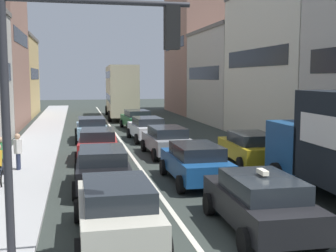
{
  "coord_description": "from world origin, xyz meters",
  "views": [
    {
      "loc": [
        -4.43,
        -8.6,
        3.99
      ],
      "look_at": [
        0.0,
        12.0,
        1.6
      ],
      "focal_mm": 46.05,
      "sensor_mm": 36.0,
      "label": 1
    }
  ],
  "objects_px": {
    "hatchback_centre_lane_third": "(167,140)",
    "sedan_left_lane_fourth": "(91,128)",
    "bus_mid_queue_primary": "(121,89)",
    "pedestrian_near_kerb": "(2,155)",
    "sedan_right_lane_behind_truck": "(250,147)",
    "pedestrian_mid_sidewalk": "(18,150)",
    "sedan_left_lane_front": "(117,208)",
    "sedan_left_lane_third": "(98,143)",
    "traffic_light_pole": "(74,86)",
    "sedan_centre_lane_second": "(195,162)",
    "taxi_centre_lane_front": "(260,201)",
    "wagon_left_lane_second": "(102,167)",
    "sedan_centre_lane_fifth": "(137,119)",
    "coupe_centre_lane_fourth": "(147,128)"
  },
  "relations": [
    {
      "from": "sedan_left_lane_front",
      "to": "sedan_centre_lane_fifth",
      "type": "distance_m",
      "value": 22.75
    },
    {
      "from": "coupe_centre_lane_fourth",
      "to": "sedan_right_lane_behind_truck",
      "type": "xyz_separation_m",
      "value": [
        3.37,
        -8.46,
        0.0
      ]
    },
    {
      "from": "sedan_centre_lane_second",
      "to": "sedan_left_lane_third",
      "type": "bearing_deg",
      "value": 31.27
    },
    {
      "from": "traffic_light_pole",
      "to": "bus_mid_queue_primary",
      "type": "xyz_separation_m",
      "value": [
        4.36,
        33.55,
        -0.99
      ]
    },
    {
      "from": "wagon_left_lane_second",
      "to": "hatchback_centre_lane_third",
      "type": "xyz_separation_m",
      "value": [
        3.62,
        5.92,
        0.0
      ]
    },
    {
      "from": "sedan_right_lane_behind_truck",
      "to": "pedestrian_mid_sidewalk",
      "type": "height_order",
      "value": "pedestrian_mid_sidewalk"
    },
    {
      "from": "taxi_centre_lane_front",
      "to": "sedan_left_lane_fourth",
      "type": "xyz_separation_m",
      "value": [
        -3.67,
        17.18,
        -0.0
      ]
    },
    {
      "from": "sedan_left_lane_third",
      "to": "pedestrian_mid_sidewalk",
      "type": "distance_m",
      "value": 4.12
    },
    {
      "from": "pedestrian_mid_sidewalk",
      "to": "sedan_left_lane_third",
      "type": "bearing_deg",
      "value": -144.95
    },
    {
      "from": "hatchback_centre_lane_third",
      "to": "sedan_left_lane_fourth",
      "type": "relative_size",
      "value": 1.01
    },
    {
      "from": "traffic_light_pole",
      "to": "sedan_left_lane_fourth",
      "type": "xyz_separation_m",
      "value": [
        0.96,
        18.91,
        -3.02
      ]
    },
    {
      "from": "sedan_left_lane_front",
      "to": "sedan_left_lane_third",
      "type": "xyz_separation_m",
      "value": [
        0.09,
        10.71,
        0.0
      ]
    },
    {
      "from": "sedan_centre_lane_fifth",
      "to": "pedestrian_mid_sidewalk",
      "type": "xyz_separation_m",
      "value": [
        -6.99,
        -14.03,
        0.15
      ]
    },
    {
      "from": "hatchback_centre_lane_third",
      "to": "sedan_right_lane_behind_truck",
      "type": "xyz_separation_m",
      "value": [
        3.25,
        -3.05,
        0.0
      ]
    },
    {
      "from": "wagon_left_lane_second",
      "to": "pedestrian_near_kerb",
      "type": "xyz_separation_m",
      "value": [
        -3.79,
        2.4,
        0.15
      ]
    },
    {
      "from": "traffic_light_pole",
      "to": "hatchback_centre_lane_third",
      "type": "relative_size",
      "value": 1.27
    },
    {
      "from": "sedan_centre_lane_second",
      "to": "bus_mid_queue_primary",
      "type": "height_order",
      "value": "bus_mid_queue_primary"
    },
    {
      "from": "sedan_centre_lane_second",
      "to": "pedestrian_mid_sidewalk",
      "type": "distance_m",
      "value": 7.51
    },
    {
      "from": "sedan_centre_lane_fifth",
      "to": "wagon_left_lane_second",
      "type": "bearing_deg",
      "value": 164.16
    },
    {
      "from": "taxi_centre_lane_front",
      "to": "coupe_centre_lane_fourth",
      "type": "relative_size",
      "value": 0.99
    },
    {
      "from": "bus_mid_queue_primary",
      "to": "traffic_light_pole",
      "type": "bearing_deg",
      "value": 174.47
    },
    {
      "from": "sedan_left_lane_fourth",
      "to": "pedestrian_mid_sidewalk",
      "type": "xyz_separation_m",
      "value": [
        -3.34,
        -8.61,
        0.15
      ]
    },
    {
      "from": "bus_mid_queue_primary",
      "to": "pedestrian_near_kerb",
      "type": "bearing_deg",
      "value": 165.21
    },
    {
      "from": "sedan_left_lane_third",
      "to": "bus_mid_queue_primary",
      "type": "xyz_separation_m",
      "value": [
        3.32,
        20.96,
        2.03
      ]
    },
    {
      "from": "sedan_left_lane_fourth",
      "to": "coupe_centre_lane_fourth",
      "type": "bearing_deg",
      "value": -100.81
    },
    {
      "from": "bus_mid_queue_primary",
      "to": "pedestrian_near_kerb",
      "type": "xyz_separation_m",
      "value": [
        -7.24,
        -24.2,
        -1.88
      ]
    },
    {
      "from": "sedan_centre_lane_fifth",
      "to": "pedestrian_mid_sidewalk",
      "type": "relative_size",
      "value": 2.66
    },
    {
      "from": "sedan_left_lane_fourth",
      "to": "pedestrian_near_kerb",
      "type": "height_order",
      "value": "pedestrian_near_kerb"
    },
    {
      "from": "sedan_centre_lane_second",
      "to": "bus_mid_queue_primary",
      "type": "bearing_deg",
      "value": -0.11
    },
    {
      "from": "taxi_centre_lane_front",
      "to": "pedestrian_mid_sidewalk",
      "type": "relative_size",
      "value": 2.62
    },
    {
      "from": "hatchback_centre_lane_third",
      "to": "pedestrian_mid_sidewalk",
      "type": "bearing_deg",
      "value": 108.85
    },
    {
      "from": "taxi_centre_lane_front",
      "to": "sedan_centre_lane_second",
      "type": "distance_m",
      "value": 5.37
    },
    {
      "from": "sedan_left_lane_third",
      "to": "sedan_left_lane_front",
      "type": "bearing_deg",
      "value": -177.31
    },
    {
      "from": "wagon_left_lane_second",
      "to": "sedan_left_lane_third",
      "type": "bearing_deg",
      "value": 0.16
    },
    {
      "from": "sedan_right_lane_behind_truck",
      "to": "pedestrian_mid_sidewalk",
      "type": "relative_size",
      "value": 2.64
    },
    {
      "from": "traffic_light_pole",
      "to": "bus_mid_queue_primary",
      "type": "relative_size",
      "value": 0.52
    },
    {
      "from": "sedan_centre_lane_second",
      "to": "hatchback_centre_lane_third",
      "type": "bearing_deg",
      "value": -1.36
    },
    {
      "from": "sedan_left_lane_fourth",
      "to": "wagon_left_lane_second",
      "type": "bearing_deg",
      "value": 179.39
    },
    {
      "from": "bus_mid_queue_primary",
      "to": "pedestrian_near_kerb",
      "type": "height_order",
      "value": "bus_mid_queue_primary"
    },
    {
      "from": "sedan_left_lane_fourth",
      "to": "taxi_centre_lane_front",
      "type": "bearing_deg",
      "value": -168.32
    },
    {
      "from": "traffic_light_pole",
      "to": "pedestrian_mid_sidewalk",
      "type": "xyz_separation_m",
      "value": [
        -2.38,
        10.3,
        -2.87
      ]
    },
    {
      "from": "sedan_left_lane_front",
      "to": "hatchback_centre_lane_third",
      "type": "distance_m",
      "value": 11.56
    },
    {
      "from": "wagon_left_lane_second",
      "to": "sedan_left_lane_fourth",
      "type": "bearing_deg",
      "value": 1.24
    },
    {
      "from": "traffic_light_pole",
      "to": "sedan_left_lane_third",
      "type": "height_order",
      "value": "traffic_light_pole"
    },
    {
      "from": "hatchback_centre_lane_third",
      "to": "sedan_left_lane_third",
      "type": "bearing_deg",
      "value": 92.99
    },
    {
      "from": "hatchback_centre_lane_third",
      "to": "coupe_centre_lane_fourth",
      "type": "bearing_deg",
      "value": -0.33
    },
    {
      "from": "wagon_left_lane_second",
      "to": "sedan_left_lane_third",
      "type": "height_order",
      "value": "same"
    },
    {
      "from": "bus_mid_queue_primary",
      "to": "wagon_left_lane_second",
      "type": "bearing_deg",
      "value": 174.48
    },
    {
      "from": "hatchback_centre_lane_third",
      "to": "sedan_left_lane_fourth",
      "type": "distance_m",
      "value": 7.01
    },
    {
      "from": "taxi_centre_lane_front",
      "to": "pedestrian_near_kerb",
      "type": "distance_m",
      "value": 10.7
    }
  ]
}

